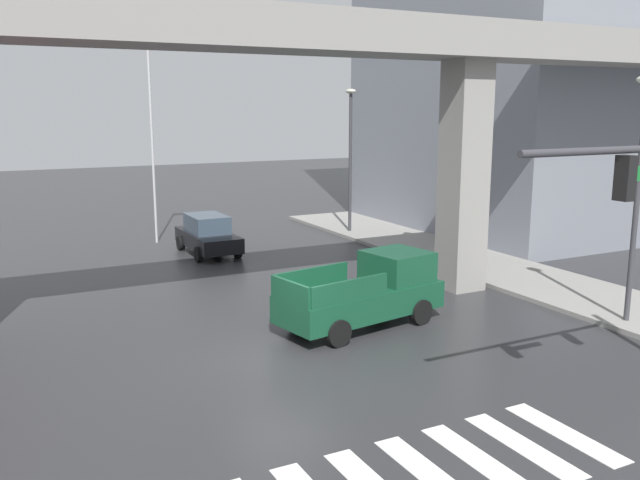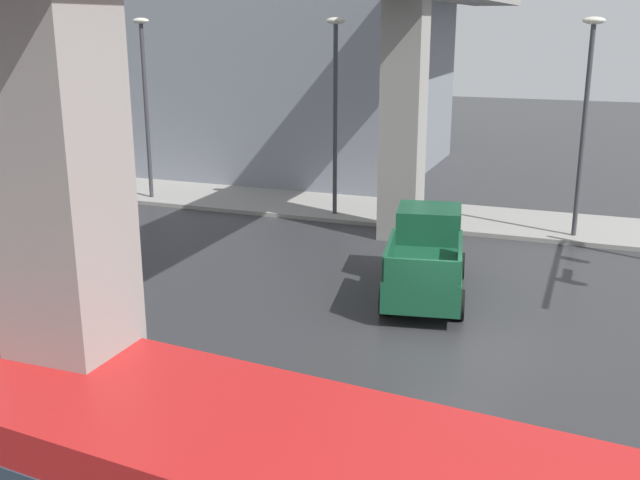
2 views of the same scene
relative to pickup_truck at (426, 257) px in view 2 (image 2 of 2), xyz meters
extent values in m
plane|color=#2D2D30|center=(-3.38, -1.28, -0.99)|extent=(120.00, 120.00, 0.00)
cube|color=gray|center=(-11.80, 2.04, 2.98)|extent=(1.30, 1.30, 7.94)
cube|color=gray|center=(5.05, 2.04, 2.98)|extent=(1.30, 1.30, 7.94)
cube|color=gray|center=(8.02, 0.72, -0.91)|extent=(4.00, 36.00, 0.15)
cube|color=#14472D|center=(-0.30, -0.05, -0.21)|extent=(5.36, 2.77, 0.80)
cube|color=#14472D|center=(1.13, 0.20, 0.64)|extent=(1.98, 2.02, 0.90)
cube|color=#3F5160|center=(1.59, 0.29, 0.64)|extent=(0.39, 1.66, 0.77)
cube|color=#14472D|center=(-1.58, 0.60, 0.49)|extent=(2.63, 0.57, 0.60)
cube|color=#14472D|center=(-1.27, -1.12, 0.49)|extent=(2.63, 0.57, 0.60)
cube|color=#14472D|center=(-2.76, -0.50, 0.49)|extent=(0.41, 1.74, 0.60)
cylinder|color=black|center=(1.10, 1.11, -0.61)|extent=(0.80, 0.41, 0.76)
cylinder|color=black|center=(1.42, -0.66, -0.61)|extent=(0.80, 0.41, 0.76)
cylinder|color=black|center=(-2.01, 0.56, -0.61)|extent=(0.80, 0.41, 0.76)
cylinder|color=black|center=(-1.69, -1.22, -0.61)|extent=(0.80, 0.41, 0.76)
cube|color=black|center=(-1.11, 11.70, -0.35)|extent=(1.78, 4.31, 0.64)
cube|color=#384756|center=(-1.11, 11.80, 0.35)|extent=(1.51, 2.24, 0.76)
cylinder|color=black|center=(-0.24, 10.38, -0.67)|extent=(0.24, 0.64, 0.64)
cylinder|color=black|center=(-1.97, 10.37, -0.67)|extent=(0.24, 0.64, 0.64)
cylinder|color=black|center=(-0.26, 13.04, -0.67)|extent=(0.24, 0.64, 0.64)
cylinder|color=#38383D|center=(6.82, -3.53, 2.51)|extent=(0.16, 0.16, 7.00)
ellipsoid|color=beige|center=(6.82, -3.53, 6.13)|extent=(0.44, 0.70, 0.24)
cylinder|color=#38383D|center=(6.82, 5.03, 2.51)|extent=(0.16, 0.16, 7.00)
ellipsoid|color=beige|center=(6.82, 5.03, 6.13)|extent=(0.44, 0.70, 0.24)
cylinder|color=#38383D|center=(6.82, 13.03, 2.51)|extent=(0.16, 0.16, 7.00)
ellipsoid|color=beige|center=(6.82, 13.03, 6.13)|extent=(0.44, 0.70, 0.24)
camera|label=1|loc=(-10.09, -16.46, 5.38)|focal=37.96mm
camera|label=2|loc=(-19.21, -4.15, 6.08)|focal=42.47mm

